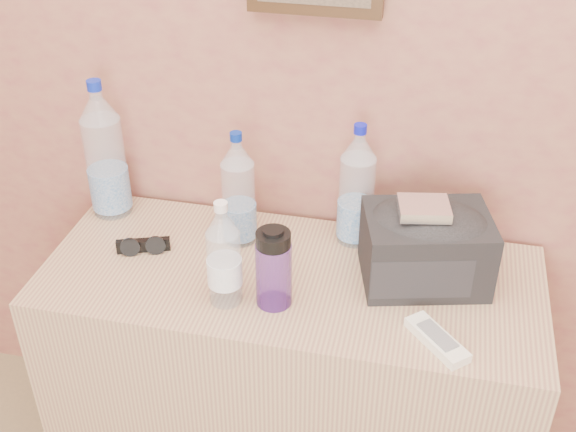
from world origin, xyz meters
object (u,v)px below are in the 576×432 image
object	(u,v)px
pet_large_b	(238,194)
foil_packet	(424,208)
sunglasses	(143,245)
pet_large_c	(357,191)
ac_remote	(437,340)
pet_small	(224,259)
toiletry_bag	(426,245)
dresser	(290,385)
pet_large_a	(105,157)
nalgene_bottle	(274,267)

from	to	relation	value
pet_large_b	foil_packet	xyz separation A→B (m)	(0.44, -0.08, 0.07)
sunglasses	pet_large_c	bearing A→B (deg)	-1.23
ac_remote	pet_large_b	bearing A→B (deg)	-161.08
pet_large_b	pet_large_c	bearing A→B (deg)	12.88
pet_large_b	pet_small	size ratio (longest dim) A/B	1.16
sunglasses	ac_remote	xyz separation A→B (m)	(0.72, -0.17, -0.01)
toiletry_bag	foil_packet	bearing A→B (deg)	-145.23
pet_large_c	pet_small	distance (m)	0.39
pet_large_b	toiletry_bag	bearing A→B (deg)	-7.32
dresser	sunglasses	size ratio (longest dim) A/B	9.03
pet_large_a	ac_remote	world-z (taller)	pet_large_a
nalgene_bottle	pet_small	bearing A→B (deg)	-171.80
dresser	nalgene_bottle	bearing A→B (deg)	-97.75
pet_large_c	sunglasses	bearing A→B (deg)	-161.58
dresser	sunglasses	xyz separation A→B (m)	(-0.37, 0.01, 0.38)
pet_large_b	sunglasses	xyz separation A→B (m)	(-0.22, -0.10, -0.11)
dresser	nalgene_bottle	size ratio (longest dim) A/B	6.05
pet_large_b	ac_remote	bearing A→B (deg)	-28.77
ac_remote	toiletry_bag	world-z (taller)	toiletry_bag
pet_large_a	pet_small	distance (m)	0.49
pet_large_b	ac_remote	world-z (taller)	pet_large_b
dresser	pet_large_b	world-z (taller)	pet_large_b
ac_remote	toiletry_bag	bearing A→B (deg)	149.32
foil_packet	pet_large_c	bearing A→B (deg)	139.66
pet_large_b	pet_large_a	bearing A→B (deg)	171.85
dresser	foil_packet	size ratio (longest dim) A/B	10.70
sunglasses	toiletry_bag	distance (m)	0.68
ac_remote	toiletry_bag	distance (m)	0.24
foil_packet	pet_small	bearing A→B (deg)	-158.82
pet_large_c	foil_packet	xyz separation A→B (m)	(0.16, -0.14, 0.06)
dresser	pet_large_a	xyz separation A→B (m)	(-0.52, 0.17, 0.53)
dresser	pet_small	bearing A→B (deg)	-135.26
dresser	pet_large_c	world-z (taller)	pet_large_c
pet_large_c	pet_small	world-z (taller)	pet_large_c
dresser	pet_small	world-z (taller)	pet_small
pet_large_c	dresser	bearing A→B (deg)	-124.88
pet_large_a	foil_packet	size ratio (longest dim) A/B	3.37
dresser	pet_small	size ratio (longest dim) A/B	4.59
pet_large_b	toiletry_bag	world-z (taller)	pet_large_b
pet_large_b	nalgene_bottle	distance (m)	0.26
foil_packet	toiletry_bag	bearing A→B (deg)	49.12
foil_packet	ac_remote	bearing A→B (deg)	-73.50
pet_large_c	toiletry_bag	size ratio (longest dim) A/B	1.14
sunglasses	foil_packet	world-z (taller)	foil_packet
nalgene_bottle	foil_packet	world-z (taller)	foil_packet
nalgene_bottle	ac_remote	bearing A→B (deg)	-8.93
sunglasses	pet_small	bearing A→B (deg)	-47.50
sunglasses	dresser	bearing A→B (deg)	-21.61
nalgene_bottle	foil_packet	bearing A→B (deg)	25.34
pet_large_c	ac_remote	size ratio (longest dim) A/B	2.01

